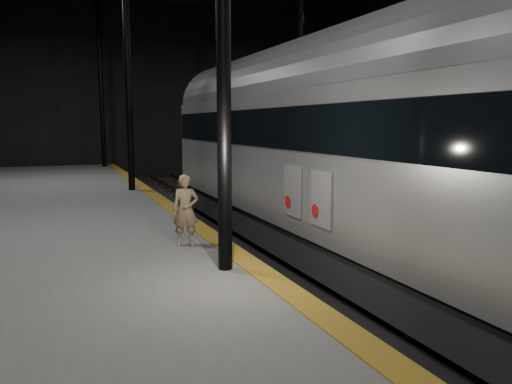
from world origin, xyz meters
TOP-DOWN VIEW (x-y plane):
  - ground at (0.00, 0.00)m, footprint 44.00×44.00m
  - platform_left at (-7.50, 0.00)m, footprint 9.00×43.80m
  - platform_right at (7.50, 0.00)m, footprint 9.00×43.80m
  - tactile_strip at (-3.25, 0.00)m, footprint 0.50×43.80m
  - track at (0.00, 0.00)m, footprint 2.40×43.00m
  - train at (-0.00, -2.60)m, footprint 3.28×21.98m
  - woman at (-4.03, -1.94)m, footprint 0.66×0.53m

SIDE VIEW (x-z plane):
  - ground at x=0.00m, z-range 0.00..0.00m
  - track at x=0.00m, z-range -0.05..0.19m
  - platform_left at x=-7.50m, z-range 0.00..1.00m
  - platform_right at x=7.50m, z-range 0.00..1.00m
  - tactile_strip at x=-3.25m, z-range 1.00..1.01m
  - woman at x=-4.03m, z-range 1.00..2.58m
  - train at x=0.00m, z-range 0.34..6.21m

